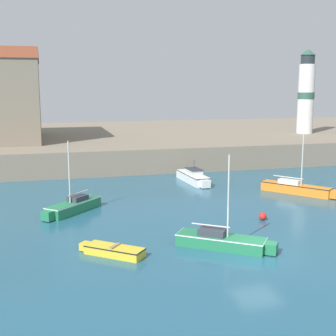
% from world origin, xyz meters
% --- Properties ---
extents(ground_plane, '(200.00, 200.00, 0.00)m').
position_xyz_m(ground_plane, '(0.00, 0.00, 0.00)').
color(ground_plane, '#235670').
extents(quay_seawall, '(120.00, 40.00, 2.66)m').
position_xyz_m(quay_seawall, '(0.00, 44.42, 1.33)').
color(quay_seawall, gray).
rests_on(quay_seawall, ground).
extents(motorboat_white_0, '(1.85, 6.15, 2.25)m').
position_xyz_m(motorboat_white_0, '(2.68, 19.70, 0.52)').
color(motorboat_white_0, white).
rests_on(motorboat_white_0, ground).
extents(sailboat_orange_1, '(4.76, 5.78, 5.36)m').
position_xyz_m(sailboat_orange_1, '(9.78, 12.77, 0.49)').
color(sailboat_orange_1, orange).
rests_on(sailboat_orange_1, ground).
extents(sailboat_green_2, '(5.30, 4.39, 5.44)m').
position_xyz_m(sailboat_green_2, '(-1.47, 1.57, 0.44)').
color(sailboat_green_2, '#237A4C').
rests_on(sailboat_green_2, ground).
extents(sailboat_green_3, '(4.54, 4.67, 5.33)m').
position_xyz_m(sailboat_green_3, '(-9.31, 11.58, 0.48)').
color(sailboat_green_3, '#237A4C').
rests_on(sailboat_green_3, ground).
extents(dinghy_yellow_4, '(3.51, 3.10, 0.58)m').
position_xyz_m(dinghy_yellow_4, '(-7.74, 2.01, 0.28)').
color(dinghy_yellow_4, yellow).
rests_on(dinghy_yellow_4, ground).
extents(mooring_buoy, '(0.55, 0.55, 0.55)m').
position_xyz_m(mooring_buoy, '(3.31, 6.12, 0.27)').
color(mooring_buoy, red).
rests_on(mooring_buoy, ground).
extents(lighthouse, '(2.25, 2.25, 11.43)m').
position_xyz_m(lighthouse, '(24.00, 35.47, 8.18)').
color(lighthouse, silver).
rests_on(lighthouse, quay_seawall).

